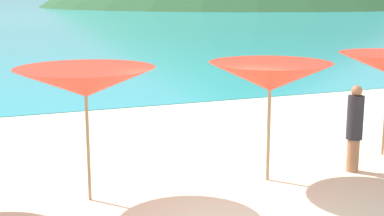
% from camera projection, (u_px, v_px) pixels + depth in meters
% --- Properties ---
extents(ground_plane, '(50.00, 100.00, 0.30)m').
position_uv_depth(ground_plane, '(93.00, 108.00, 17.22)').
color(ground_plane, beige).
extents(umbrella_3, '(2.34, 2.34, 2.21)m').
position_uv_depth(umbrella_3, '(86.00, 82.00, 8.74)').
color(umbrella_3, '#9E7F59').
rests_on(umbrella_3, ground_plane).
extents(umbrella_4, '(2.19, 2.19, 2.17)m').
position_uv_depth(umbrella_4, '(270.00, 77.00, 9.73)').
color(umbrella_4, '#9E7F59').
rests_on(umbrella_4, ground_plane).
extents(beachgoer_0, '(0.31, 0.31, 1.67)m').
position_uv_depth(beachgoer_0, '(355.00, 126.00, 10.43)').
color(beachgoer_0, '#A3704C').
rests_on(beachgoer_0, ground_plane).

